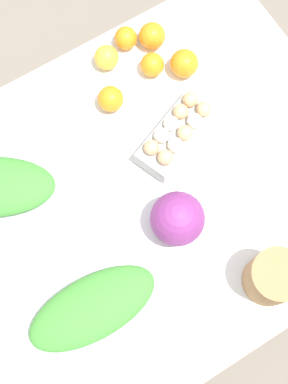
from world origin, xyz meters
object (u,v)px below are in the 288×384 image
Objects in this scene: orange_0 at (152,36)px; orange_1 at (126,38)px; egg_carton at (177,132)px; greens_bunch_kale at (93,308)px; orange_2 at (152,65)px; paper_bag at (273,277)px; orange_4 at (184,63)px; orange_3 at (111,99)px; orange_5 at (107,57)px; cabbage_purple at (177,219)px.

orange_1 is at bearing 151.48° from orange_0.
egg_carton is 0.33m from orange_1.
egg_carton is at bearing -95.84° from orange_1.
orange_2 is at bearing 46.03° from greens_bunch_kale.
greens_bunch_kale is (-0.41, 0.17, -0.03)m from paper_bag.
orange_0 is 0.09m from orange_2.
orange_2 is at bearing 148.98° from orange_4.
orange_2 is at bearing -121.25° from orange_0.
orange_1 is (-0.07, 0.04, -0.01)m from orange_0.
orange_3 is at bearing 176.33° from orange_4.
egg_carton is 3.76× the size of orange_3.
orange_5 is (0.06, 0.12, -0.00)m from orange_3.
orange_2 is at bearing 66.13° from cabbage_purple.
paper_bag is 0.39× the size of greens_bunch_kale.
egg_carton reaches higher than orange_3.
cabbage_purple is 0.52m from orange_5.
orange_5 is at bearing 138.80° from orange_2.
orange_4 reaches higher than orange_0.
orange_4 is at bearing 39.00° from greens_bunch_kale.
paper_bag is at bearing -63.80° from cabbage_purple.
orange_0 is 0.08m from orange_1.
orange_4 is at bearing 54.91° from cabbage_purple.
orange_0 reaches higher than orange_3.
orange_1 is at bearing 53.02° from greens_bunch_kale.
orange_4 is 1.15× the size of orange_5.
orange_3 is at bearing -133.04° from orange_1.
greens_bunch_kale is at bearing -133.97° from orange_2.
egg_carton is at bearing -60.89° from orange_3.
greens_bunch_kale is 0.78m from orange_0.
orange_4 reaches higher than orange_1.
greens_bunch_kale is at bearing -126.98° from orange_1.
egg_carton is at bearing -81.29° from orange_5.
paper_bag is 2.00× the size of orange_1.
orange_1 is at bearing 99.69° from orange_2.
orange_1 is (0.03, 0.33, -0.01)m from egg_carton.
orange_3 reaches higher than orange_2.
greens_bunch_kale is at bearing 157.65° from paper_bag.
orange_1 is 0.82× the size of orange_4.
orange_1 is at bearing 18.65° from orange_5.
orange_4 reaches higher than orange_3.
paper_bag is at bearing 67.00° from egg_carton.
egg_carton is 0.81× the size of greens_bunch_kale.
orange_0 reaches higher than orange_5.
greens_bunch_kale is at bearing 12.14° from egg_carton.
egg_carton is at bearing 57.16° from cabbage_purple.
cabbage_purple is at bearing -99.75° from orange_5.
egg_carton is 4.12× the size of orange_1.
greens_bunch_kale is at bearing -141.00° from orange_4.
cabbage_purple is at bearing -107.34° from orange_1.
greens_bunch_kale is 0.57m from orange_3.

